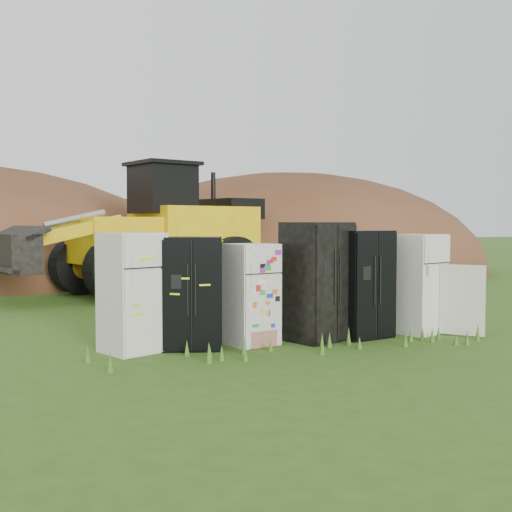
{
  "coord_description": "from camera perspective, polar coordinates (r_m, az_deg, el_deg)",
  "views": [
    {
      "loc": [
        -3.95,
        -9.45,
        1.92
      ],
      "look_at": [
        0.15,
        2.0,
        1.28
      ],
      "focal_mm": 45.0,
      "sensor_mm": 36.0,
      "label": 1
    }
  ],
  "objects": [
    {
      "name": "dirt_mound_right",
      "position": [
        24.09,
        3.2,
        -1.57
      ],
      "size": [
        15.52,
        11.38,
        7.53
      ],
      "primitive_type": "ellipsoid",
      "color": "#402614",
      "rests_on": "ground"
    },
    {
      "name": "fridge_black_side",
      "position": [
        9.81,
        -5.7,
        -3.27
      ],
      "size": [
        1.04,
        0.91,
        1.7
      ],
      "primitive_type": null,
      "rotation": [
        0.0,
        0.0,
        -0.27
      ],
      "color": "black",
      "rests_on": "ground"
    },
    {
      "name": "fridge_dark_mid",
      "position": [
        10.49,
        5.43,
        -2.25
      ],
      "size": [
        1.22,
        1.12,
        1.92
      ],
      "primitive_type": null,
      "rotation": [
        0.0,
        0.0,
        0.4
      ],
      "color": "black",
      "rests_on": "ground"
    },
    {
      "name": "ground",
      "position": [
        10.42,
        2.96,
        -7.62
      ],
      "size": [
        120.0,
        120.0,
        0.0
      ],
      "primitive_type": "plane",
      "color": "#315316",
      "rests_on": "ground"
    },
    {
      "name": "fridge_open_door",
      "position": [
        11.48,
        14.19,
        -2.4
      ],
      "size": [
        0.99,
        0.96,
        1.72
      ],
      "primitive_type": null,
      "rotation": [
        0.0,
        0.0,
        0.38
      ],
      "color": "silver",
      "rests_on": "ground"
    },
    {
      "name": "dirt_mound_back",
      "position": [
        28.69,
        -10.89,
        -0.89
      ],
      "size": [
        19.07,
        12.72,
        5.92
      ],
      "primitive_type": "ellipsoid",
      "color": "#402614",
      "rests_on": "ground"
    },
    {
      "name": "fridge_black_right",
      "position": [
        10.87,
        9.28,
        -2.46
      ],
      "size": [
        1.03,
        0.92,
        1.79
      ],
      "primitive_type": null,
      "rotation": [
        0.0,
        0.0,
        0.22
      ],
      "color": "black",
      "rests_on": "ground"
    },
    {
      "name": "wheel_loader",
      "position": [
        17.14,
        -10.88,
        2.45
      ],
      "size": [
        7.89,
        5.09,
        3.54
      ],
      "primitive_type": null,
      "rotation": [
        0.0,
        0.0,
        0.31
      ],
      "color": "gold",
      "rests_on": "ground"
    },
    {
      "name": "fridge_leftmost",
      "position": [
        9.65,
        -10.98,
        -3.21
      ],
      "size": [
        1.02,
        1.0,
        1.77
      ],
      "primitive_type": null,
      "rotation": [
        0.0,
        0.0,
        0.42
      ],
      "color": "silver",
      "rests_on": "ground"
    },
    {
      "name": "fridge_sticker",
      "position": [
        10.06,
        -0.45,
        -3.43
      ],
      "size": [
        0.86,
        0.82,
        1.59
      ],
      "primitive_type": null,
      "rotation": [
        0.0,
        0.0,
        0.27
      ],
      "color": "silver",
      "rests_on": "ground"
    }
  ]
}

